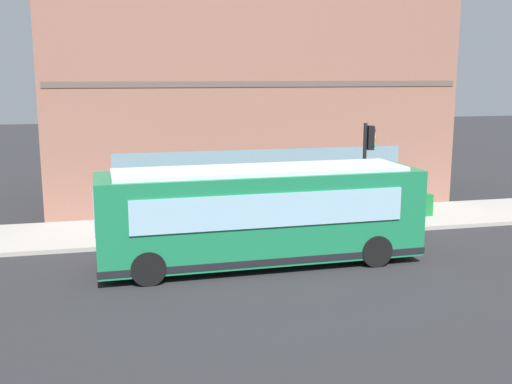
{
  "coord_description": "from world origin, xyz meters",
  "views": [
    {
      "loc": [
        -18.2,
        6.17,
        5.9
      ],
      "look_at": [
        3.4,
        1.05,
        1.64
      ],
      "focal_mm": 43.29,
      "sensor_mm": 36.0,
      "label": 1
    }
  ],
  "objects_px": {
    "fire_hydrant": "(305,205)",
    "newspaper_vending_box": "(426,204)",
    "pedestrian_near_building_entrance": "(217,200)",
    "city_bus_nearside": "(260,216)",
    "traffic_light_near_corner": "(368,155)",
    "pedestrian_walking_along_curb": "(385,190)",
    "pedestrian_near_hydrant": "(167,206)"
  },
  "relations": [
    {
      "from": "pedestrian_near_hydrant",
      "to": "pedestrian_near_building_entrance",
      "type": "relative_size",
      "value": 0.94
    },
    {
      "from": "traffic_light_near_corner",
      "to": "pedestrian_near_building_entrance",
      "type": "xyz_separation_m",
      "value": [
        1.57,
        5.48,
        -1.79
      ]
    },
    {
      "from": "city_bus_nearside",
      "to": "newspaper_vending_box",
      "type": "height_order",
      "value": "city_bus_nearside"
    },
    {
      "from": "pedestrian_walking_along_curb",
      "to": "newspaper_vending_box",
      "type": "height_order",
      "value": "pedestrian_walking_along_curb"
    },
    {
      "from": "fire_hydrant",
      "to": "newspaper_vending_box",
      "type": "bearing_deg",
      "value": -107.4
    },
    {
      "from": "pedestrian_near_building_entrance",
      "to": "newspaper_vending_box",
      "type": "bearing_deg",
      "value": -92.34
    },
    {
      "from": "city_bus_nearside",
      "to": "pedestrian_near_hydrant",
      "type": "height_order",
      "value": "city_bus_nearside"
    },
    {
      "from": "pedestrian_near_building_entrance",
      "to": "pedestrian_walking_along_curb",
      "type": "xyz_separation_m",
      "value": [
        0.6,
        -7.26,
        -0.01
      ]
    },
    {
      "from": "city_bus_nearside",
      "to": "pedestrian_near_hydrant",
      "type": "xyz_separation_m",
      "value": [
        4.43,
        2.49,
        -0.5
      ]
    },
    {
      "from": "fire_hydrant",
      "to": "pedestrian_walking_along_curb",
      "type": "bearing_deg",
      "value": -99.12
    },
    {
      "from": "pedestrian_walking_along_curb",
      "to": "newspaper_vending_box",
      "type": "bearing_deg",
      "value": -124.0
    },
    {
      "from": "pedestrian_near_building_entrance",
      "to": "city_bus_nearside",
      "type": "bearing_deg",
      "value": -173.4
    },
    {
      "from": "city_bus_nearside",
      "to": "pedestrian_near_building_entrance",
      "type": "xyz_separation_m",
      "value": [
        4.76,
        0.55,
        -0.43
      ]
    },
    {
      "from": "pedestrian_walking_along_curb",
      "to": "newspaper_vending_box",
      "type": "xyz_separation_m",
      "value": [
        -0.96,
        -1.42,
        -0.5
      ]
    },
    {
      "from": "traffic_light_near_corner",
      "to": "pedestrian_near_hydrant",
      "type": "distance_m",
      "value": 7.75
    },
    {
      "from": "pedestrian_near_hydrant",
      "to": "newspaper_vending_box",
      "type": "xyz_separation_m",
      "value": [
        -0.02,
        -10.63,
        -0.45
      ]
    },
    {
      "from": "traffic_light_near_corner",
      "to": "pedestrian_near_hydrant",
      "type": "height_order",
      "value": "traffic_light_near_corner"
    },
    {
      "from": "city_bus_nearside",
      "to": "pedestrian_near_building_entrance",
      "type": "bearing_deg",
      "value": 6.6
    },
    {
      "from": "city_bus_nearside",
      "to": "traffic_light_near_corner",
      "type": "distance_m",
      "value": 6.02
    },
    {
      "from": "city_bus_nearside",
      "to": "pedestrian_walking_along_curb",
      "type": "xyz_separation_m",
      "value": [
        5.36,
        -6.71,
        -0.45
      ]
    },
    {
      "from": "pedestrian_near_building_entrance",
      "to": "traffic_light_near_corner",
      "type": "bearing_deg",
      "value": -105.96
    },
    {
      "from": "pedestrian_near_hydrant",
      "to": "pedestrian_walking_along_curb",
      "type": "xyz_separation_m",
      "value": [
        0.93,
        -9.21,
        0.06
      ]
    },
    {
      "from": "pedestrian_near_hydrant",
      "to": "newspaper_vending_box",
      "type": "height_order",
      "value": "pedestrian_near_hydrant"
    },
    {
      "from": "city_bus_nearside",
      "to": "traffic_light_near_corner",
      "type": "bearing_deg",
      "value": -57.04
    },
    {
      "from": "fire_hydrant",
      "to": "pedestrian_near_building_entrance",
      "type": "height_order",
      "value": "pedestrian_near_building_entrance"
    },
    {
      "from": "traffic_light_near_corner",
      "to": "newspaper_vending_box",
      "type": "relative_size",
      "value": 4.4
    },
    {
      "from": "pedestrian_near_building_entrance",
      "to": "pedestrian_walking_along_curb",
      "type": "distance_m",
      "value": 7.29
    },
    {
      "from": "city_bus_nearside",
      "to": "pedestrian_walking_along_curb",
      "type": "height_order",
      "value": "city_bus_nearside"
    },
    {
      "from": "city_bus_nearside",
      "to": "pedestrian_near_hydrant",
      "type": "distance_m",
      "value": 5.11
    },
    {
      "from": "traffic_light_near_corner",
      "to": "fire_hydrant",
      "type": "relative_size",
      "value": 5.35
    },
    {
      "from": "newspaper_vending_box",
      "to": "pedestrian_walking_along_curb",
      "type": "bearing_deg",
      "value": 56.0
    },
    {
      "from": "fire_hydrant",
      "to": "pedestrian_walking_along_curb",
      "type": "relative_size",
      "value": 0.44
    }
  ]
}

